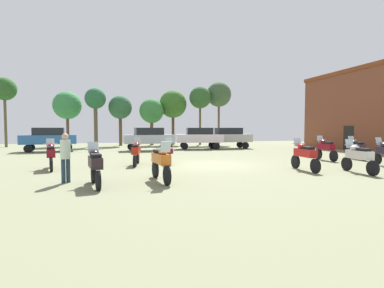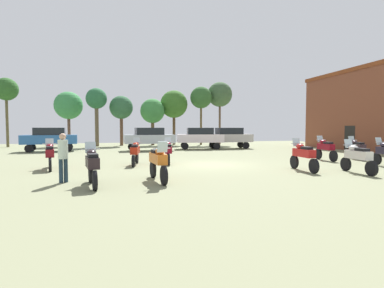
% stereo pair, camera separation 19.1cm
% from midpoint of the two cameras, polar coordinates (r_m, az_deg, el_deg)
% --- Properties ---
extents(ground_plane, '(44.00, 52.00, 0.02)m').
position_cam_midpoint_polar(ground_plane, '(15.70, 3.42, -4.07)').
color(ground_plane, '#767959').
extents(motorcycle_1, '(0.72, 2.12, 1.44)m').
position_cam_midpoint_polar(motorcycle_1, '(20.90, 29.15, -0.70)').
color(motorcycle_1, black).
rests_on(motorcycle_1, ground).
extents(motorcycle_3, '(0.67, 2.08, 1.46)m').
position_cam_midpoint_polar(motorcycle_3, '(10.33, -18.83, -3.88)').
color(motorcycle_3, black).
rests_on(motorcycle_3, ground).
extents(motorcycle_4, '(0.63, 2.31, 1.50)m').
position_cam_midpoint_polar(motorcycle_4, '(10.76, -6.59, -3.35)').
color(motorcycle_4, black).
rests_on(motorcycle_4, ground).
extents(motorcycle_5, '(0.70, 2.20, 1.44)m').
position_cam_midpoint_polar(motorcycle_5, '(15.68, -11.14, -1.49)').
color(motorcycle_5, black).
rests_on(motorcycle_5, ground).
extents(motorcycle_6, '(0.62, 2.18, 1.45)m').
position_cam_midpoint_polar(motorcycle_6, '(14.56, 29.38, -2.15)').
color(motorcycle_6, black).
rests_on(motorcycle_6, ground).
extents(motorcycle_7, '(0.73, 2.14, 1.45)m').
position_cam_midpoint_polar(motorcycle_7, '(15.32, -26.12, -1.84)').
color(motorcycle_7, black).
rests_on(motorcycle_7, ground).
extents(motorcycle_9, '(0.62, 2.29, 1.47)m').
position_cam_midpoint_polar(motorcycle_9, '(14.34, 20.72, -1.98)').
color(motorcycle_9, black).
rests_on(motorcycle_9, ground).
extents(motorcycle_10, '(0.62, 2.15, 1.49)m').
position_cam_midpoint_polar(motorcycle_10, '(19.47, 24.31, -0.77)').
color(motorcycle_10, black).
rests_on(motorcycle_10, ground).
extents(motorcycle_12, '(0.64, 2.08, 1.44)m').
position_cam_midpoint_polar(motorcycle_12, '(16.08, -4.80, -1.35)').
color(motorcycle_12, black).
rests_on(motorcycle_12, ground).
extents(car_1, '(4.37, 1.99, 2.00)m').
position_cam_midpoint_polar(car_1, '(28.56, 6.92, 1.48)').
color(car_1, black).
rests_on(car_1, ground).
extents(car_2, '(4.47, 2.26, 2.00)m').
position_cam_midpoint_polar(car_2, '(27.35, -26.27, 1.12)').
color(car_2, black).
rests_on(car_2, ground).
extents(car_3, '(4.41, 2.07, 2.00)m').
position_cam_midpoint_polar(car_3, '(25.86, -8.59, 1.31)').
color(car_3, black).
rests_on(car_3, ground).
extents(car_4, '(4.53, 2.44, 2.00)m').
position_cam_midpoint_polar(car_4, '(27.50, 1.28, 1.44)').
color(car_4, black).
rests_on(car_4, ground).
extents(person_1, '(0.46, 0.46, 1.76)m').
position_cam_midpoint_polar(person_1, '(11.34, -23.87, -1.78)').
color(person_1, '#223545').
rests_on(person_1, ground).
extents(tree_1, '(2.21, 2.21, 6.26)m').
position_cam_midpoint_polar(tree_1, '(33.35, -18.46, 8.12)').
color(tree_1, brown).
rests_on(tree_1, ground).
extents(tree_2, '(2.58, 2.58, 6.91)m').
position_cam_midpoint_polar(tree_2, '(35.27, 1.43, 8.95)').
color(tree_2, brown).
rests_on(tree_2, ground).
extents(tree_3, '(2.33, 2.33, 7.15)m').
position_cam_midpoint_polar(tree_3, '(36.09, -32.83, 8.85)').
color(tree_3, brown).
rests_on(tree_3, ground).
extents(tree_4, '(3.02, 3.02, 7.61)m').
position_cam_midpoint_polar(tree_4, '(36.52, 5.10, 9.51)').
color(tree_4, brown).
rests_on(tree_4, ground).
extents(tree_5, '(2.82, 2.82, 5.38)m').
position_cam_midpoint_polar(tree_5, '(34.40, -8.03, 6.32)').
color(tree_5, brown).
rests_on(tree_5, ground).
extents(tree_7, '(3.28, 3.28, 6.49)m').
position_cam_midpoint_polar(tree_7, '(35.47, -3.88, 7.69)').
color(tree_7, '#513924').
rests_on(tree_7, ground).
extents(tree_8, '(2.59, 2.59, 5.61)m').
position_cam_midpoint_polar(tree_8, '(34.10, -13.96, 6.83)').
color(tree_8, brown).
rests_on(tree_8, ground).
extents(tree_9, '(3.04, 3.04, 6.00)m').
position_cam_midpoint_polar(tree_9, '(35.33, -23.26, 6.87)').
color(tree_9, brown).
rests_on(tree_9, ground).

